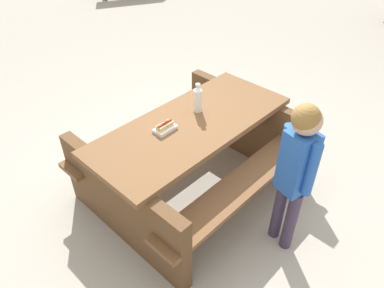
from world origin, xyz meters
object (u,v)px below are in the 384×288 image
Objects in this scene: child_in_coat at (297,163)px; hotdog_tray at (165,127)px; picnic_table at (192,151)px; soda_bottle at (198,99)px.

hotdog_tray is at bearing -93.21° from child_in_coat.
soda_bottle reaches higher than picnic_table.
hotdog_tray is (0.19, -0.15, 0.34)m from picnic_table.
picnic_table is 1.67× the size of child_in_coat.
soda_bottle is 1.02m from child_in_coat.
soda_bottle is 0.40m from hotdog_tray.
child_in_coat is at bearing 86.79° from hotdog_tray.
child_in_coat is (0.25, 0.90, 0.38)m from picnic_table.
child_in_coat is at bearing 74.35° from picnic_table.
child_in_coat is (0.06, 1.05, 0.04)m from hotdog_tray.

